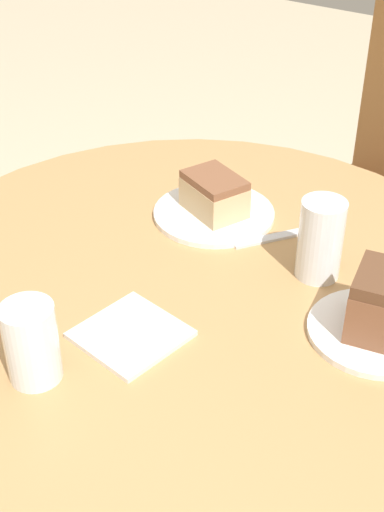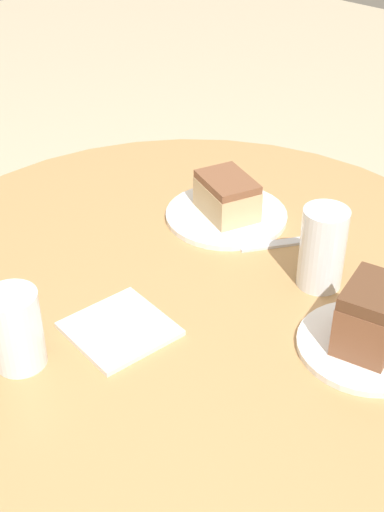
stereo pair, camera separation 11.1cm
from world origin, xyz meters
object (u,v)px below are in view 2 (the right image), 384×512
Objects in this scene: cake_slice_near at (227,196)px; glass_water at (16,332)px; cake_slice_far at (371,316)px; glass_lemonade at (322,252)px; plate_far at (366,346)px; plate_near at (226,215)px.

glass_water is at bearing -85.68° from cake_slice_near.
glass_lemonade is at bearing 148.17° from cake_slice_far.
glass_lemonade is at bearing 64.91° from glass_water.
glass_lemonade is 0.47m from glass_water.
glass_lemonade reaches higher than cake_slice_far.
cake_slice_far is (0.37, -0.14, 0.01)m from cake_slice_near.
glass_water reaches higher than cake_slice_far.
plate_far is 0.17m from glass_lemonade.
cake_slice_near is at bearing 159.59° from plate_far.
plate_far is 1.45× the size of cake_slice_near.
cake_slice_far is (0.00, 0.00, 0.05)m from plate_far.
plate_far is 1.68× the size of glass_water.
glass_water reaches higher than plate_far.
plate_far is at bearing 0.00° from cake_slice_far.
plate_near is 1.93× the size of cake_slice_far.
plate_near is 1.14× the size of plate_far.
cake_slice_near is at bearing 167.11° from glass_lemonade.
plate_near is at bearing 159.59° from plate_far.
cake_slice_far is at bearing 0.00° from plate_far.
glass_lemonade is (0.23, -0.05, 0.05)m from plate_near.
cake_slice_near is at bearing 159.59° from cake_slice_far.
cake_slice_far is at bearing -20.41° from cake_slice_near.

